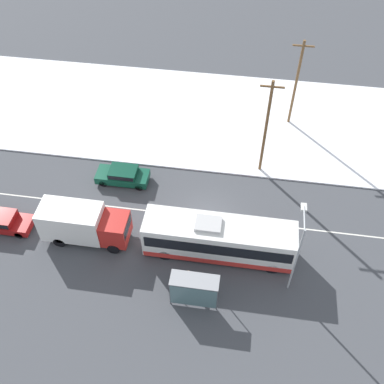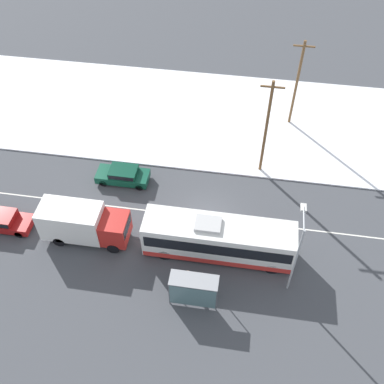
{
  "view_description": "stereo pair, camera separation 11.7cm",
  "coord_description": "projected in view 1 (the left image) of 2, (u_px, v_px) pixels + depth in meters",
  "views": [
    {
      "loc": [
        2.14,
        -22.01,
        27.4
      ],
      "look_at": [
        -1.33,
        1.25,
        1.4
      ],
      "focal_mm": 42.0,
      "sensor_mm": 36.0,
      "label": 1
    },
    {
      "loc": [
        2.26,
        -21.99,
        27.4
      ],
      "look_at": [
        -1.33,
        1.25,
        1.4
      ],
      "focal_mm": 42.0,
      "sensor_mm": 36.0,
      "label": 2
    }
  ],
  "objects": [
    {
      "name": "bus_shelter",
      "position": [
        194.0,
        289.0,
        28.98
      ],
      "size": [
        3.18,
        1.2,
        2.4
      ],
      "color": "gray",
      "rests_on": "ground_plane"
    },
    {
      "name": "parked_car_near_truck",
      "position": [
        1.0,
        221.0,
        33.97
      ],
      "size": [
        4.55,
        1.8,
        1.38
      ],
      "color": "maroon",
      "rests_on": "ground_plane"
    },
    {
      "name": "utility_pole_snowlot",
      "position": [
        296.0,
        83.0,
        39.7
      ],
      "size": [
        1.8,
        0.24,
        8.53
      ],
      "color": "brown",
      "rests_on": "ground_plane"
    },
    {
      "name": "pedestrian_at_stop",
      "position": [
        188.0,
        277.0,
        30.4
      ],
      "size": [
        0.59,
        0.26,
        1.65
      ],
      "color": "#23232D",
      "rests_on": "ground_plane"
    },
    {
      "name": "snow_lot",
      "position": [
        223.0,
        118.0,
        43.3
      ],
      "size": [
        80.0,
        14.73,
        0.12
      ],
      "color": "white",
      "rests_on": "ground_plane"
    },
    {
      "name": "box_truck",
      "position": [
        83.0,
        223.0,
        32.61
      ],
      "size": [
        6.42,
        2.3,
        3.09
      ],
      "color": "silver",
      "rests_on": "ground_plane"
    },
    {
      "name": "sedan_car",
      "position": [
        123.0,
        175.0,
        37.22
      ],
      "size": [
        4.35,
        1.8,
        1.36
      ],
      "rotation": [
        0.0,
        0.0,
        3.14
      ],
      "color": "#0F4733",
      "rests_on": "ground_plane"
    },
    {
      "name": "utility_pole_roadside",
      "position": [
        266.0,
        128.0,
        35.22
      ],
      "size": [
        1.8,
        0.24,
        8.97
      ],
      "color": "brown",
      "rests_on": "ground_plane"
    },
    {
      "name": "lane_marking_center",
      "position": [
        206.0,
        218.0,
        35.13
      ],
      "size": [
        60.0,
        0.12,
        0.0
      ],
      "color": "silver",
      "rests_on": "ground_plane"
    },
    {
      "name": "streetlamp",
      "position": [
        298.0,
        247.0,
        28.21
      ],
      "size": [
        0.36,
        2.32,
        6.52
      ],
      "color": "#9EA3A8",
      "rests_on": "ground_plane"
    },
    {
      "name": "ground_plane",
      "position": [
        206.0,
        218.0,
        35.13
      ],
      "size": [
        120.0,
        120.0,
        0.0
      ],
      "primitive_type": "plane",
      "color": "#424449"
    },
    {
      "name": "city_bus",
      "position": [
        219.0,
        239.0,
        31.78
      ],
      "size": [
        10.68,
        2.57,
        3.29
      ],
      "color": "white",
      "rests_on": "ground_plane"
    }
  ]
}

